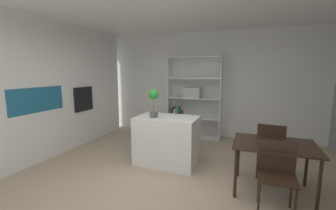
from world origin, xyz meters
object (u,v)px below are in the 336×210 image
object	(u,v)px
built_in_oven	(84,99)
kitchen_island	(167,140)
open_bookshelf	(191,100)
dining_table	(274,149)
dining_chair_near	(277,170)
potted_plant_on_island	(154,100)
dining_chair_far	(271,146)

from	to	relation	value
built_in_oven	kitchen_island	bearing A→B (deg)	-10.14
open_bookshelf	dining_table	size ratio (longest dim) A/B	1.91
dining_chair_near	potted_plant_on_island	bearing A→B (deg)	160.97
built_in_oven	dining_chair_near	distance (m)	4.38
potted_plant_on_island	dining_table	world-z (taller)	potted_plant_on_island
built_in_oven	potted_plant_on_island	size ratio (longest dim) A/B	1.12
built_in_oven	kitchen_island	xyz separation A→B (m)	(2.33, -0.42, -0.65)
kitchen_island	dining_chair_far	world-z (taller)	dining_chair_far
dining_table	open_bookshelf	bearing A→B (deg)	128.88
open_bookshelf	dining_chair_far	bearing A→B (deg)	-45.36
built_in_oven	open_bookshelf	bearing A→B (deg)	32.21
dining_chair_near	dining_chair_far	bearing A→B (deg)	91.69
built_in_oven	dining_chair_far	bearing A→B (deg)	-5.59
potted_plant_on_island	built_in_oven	bearing A→B (deg)	165.86
kitchen_island	dining_table	distance (m)	1.88
potted_plant_on_island	dining_table	distance (m)	2.15
kitchen_island	potted_plant_on_island	distance (m)	0.83
kitchen_island	dining_chair_far	xyz separation A→B (m)	(1.81, 0.01, 0.10)
open_bookshelf	kitchen_island	bearing A→B (deg)	-89.33
potted_plant_on_island	dining_chair_far	distance (m)	2.16
potted_plant_on_island	dining_chair_near	world-z (taller)	potted_plant_on_island
dining_chair_far	built_in_oven	bearing A→B (deg)	0.42
dining_table	dining_chair_near	size ratio (longest dim) A/B	1.28
open_bookshelf	dining_table	distance (m)	2.96
potted_plant_on_island	dining_chair_far	bearing A→B (deg)	3.46
potted_plant_on_island	dining_chair_near	bearing A→B (deg)	-19.95
potted_plant_on_island	dining_chair_near	size ratio (longest dim) A/B	0.60
dining_table	built_in_oven	bearing A→B (deg)	168.61
dining_table	dining_chair_far	xyz separation A→B (m)	(-0.01, 0.43, -0.11)
open_bookshelf	dining_chair_far	world-z (taller)	open_bookshelf
kitchen_island	dining_chair_near	bearing A→B (deg)	-25.17
dining_table	dining_chair_far	bearing A→B (deg)	91.36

